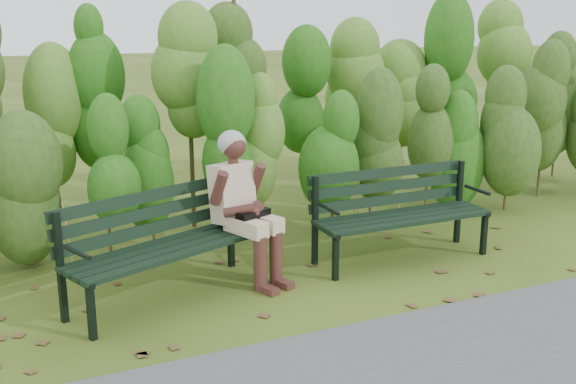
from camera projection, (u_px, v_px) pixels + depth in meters
name	position (u px, v px, depth m)	size (l,w,h in m)	color
ground	(304.00, 282.00, 6.02)	(80.00, 80.00, 0.00)	#334613
hedge_band	(231.00, 115.00, 7.34)	(11.04, 1.67, 2.42)	#47381E
leaf_litter	(313.00, 293.00, 5.76)	(5.76, 2.27, 0.01)	brown
bench_left	(162.00, 236.00, 5.61)	(1.87, 1.18, 0.89)	black
bench_right	(397.00, 207.00, 6.53)	(1.74, 0.57, 0.87)	black
seated_woman	(243.00, 198.00, 5.93)	(0.62, 0.85, 1.34)	beige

